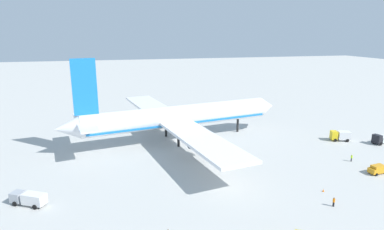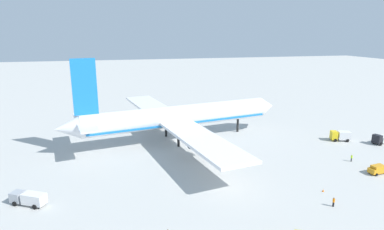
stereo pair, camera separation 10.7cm
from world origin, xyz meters
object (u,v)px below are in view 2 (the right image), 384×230
Objects in this scene: airliner at (176,117)px; traffic_cone_1 at (323,190)px; service_truck_1 at (29,198)px; ground_worker_0 at (352,158)px; service_truck_0 at (380,139)px; baggage_cart_0 at (237,107)px; service_van at (378,169)px; service_truck_2 at (340,135)px; traffic_cone_2 at (84,116)px; ground_worker_1 at (334,202)px; traffic_cone_3 at (242,103)px.

airliner reaches higher than traffic_cone_1.
service_truck_1 reaches higher than ground_worker_0.
service_truck_0 reaches higher than baggage_cart_0.
service_truck_1 is 1.43× the size of service_van.
service_truck_2 is 10.44× the size of traffic_cone_2.
ground_worker_0 is (-17.14, -9.19, -0.46)m from service_truck_0.
service_truck_0 is 55.20m from baggage_cart_0.
service_truck_1 is 72.34m from service_van.
service_truck_0 is at bearing -65.35° from baggage_cart_0.
traffic_cone_1 is (-17.18, -4.46, -0.76)m from service_van.
ground_worker_1 is (19.86, -43.43, -6.21)m from airliner.
traffic_cone_2 is at bearing -172.74° from traffic_cone_3.
traffic_cone_2 is at bearing 124.23° from traffic_cone_1.
baggage_cart_0 is 60.26m from traffic_cone_2.
airliner reaches higher than ground_worker_0.
baggage_cart_0 is at bearing 45.92° from airliner.
service_truck_0 is 44.10m from ground_worker_1.
airliner is at bearing -131.63° from traffic_cone_3.
service_truck_2 is 10.44× the size of traffic_cone_1.
airliner is 41.38× the size of ground_worker_1.
service_truck_1 is (-88.55, -12.30, 0.01)m from service_truck_0.
traffic_cone_1 is (-16.38, -11.88, -0.61)m from ground_worker_0.
airliner is 25.04× the size of baggage_cart_0.
traffic_cone_3 is (17.06, 81.59, 0.00)m from traffic_cone_1.
airliner is 44.31m from traffic_cone_1.
traffic_cone_2 is (-66.91, 68.63, -0.76)m from service_van.
ground_worker_1 is 5.70m from traffic_cone_1.
traffic_cone_2 is (-49.73, 73.09, 0.00)m from traffic_cone_1.
ground_worker_1 is (53.26, -14.15, -0.45)m from service_truck_1.
service_truck_0 is 9.96× the size of traffic_cone_3.
airliner reaches higher than traffic_cone_3.
baggage_cart_0 is at bearing 114.65° from service_truck_0.
traffic_cone_3 is at bearing 7.26° from traffic_cone_2.
service_truck_1 is 55.74m from traffic_cone_1.
service_truck_0 is 19.45m from ground_worker_0.
traffic_cone_2 is (5.31, 64.32, -1.08)m from service_truck_1.
service_truck_1 is at bearing -136.38° from baggage_cart_0.
service_truck_2 is (45.94, -12.01, -5.53)m from airliner.
service_truck_1 is at bearing -134.71° from traffic_cone_3.
traffic_cone_2 is 1.00× the size of traffic_cone_3.
ground_worker_1 is at bearing -108.25° from traffic_cone_1.
traffic_cone_1 is 1.00× the size of traffic_cone_3.
service_truck_0 is (55.15, -16.99, -5.77)m from airliner.
service_truck_1 is 102.48m from traffic_cone_3.
airliner is 44.79m from service_truck_1.
traffic_cone_3 is (66.79, 8.51, 0.00)m from traffic_cone_2.
service_truck_0 is at bearing -17.12° from airliner.
traffic_cone_3 is at bearing 105.21° from service_truck_0.
airliner reaches higher than traffic_cone_2.
ground_worker_1 is at bearing -102.22° from traffic_cone_3.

